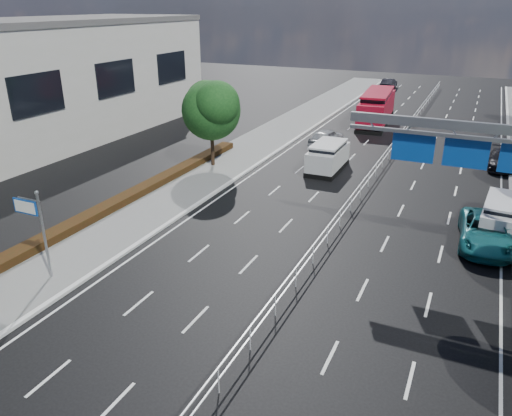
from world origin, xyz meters
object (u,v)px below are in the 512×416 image
at_px(overhead_gantry, 484,149).
at_px(near_car_dark, 389,84).
at_px(parked_car_teal, 486,232).
at_px(parked_car_dark, 501,160).
at_px(red_bus, 377,107).
at_px(white_minivan, 328,157).
at_px(silver_minivan, 502,217).
at_px(near_car_silver, 326,138).
at_px(toilet_sign, 34,219).

distance_m(overhead_gantry, near_car_dark, 53.34).
xyz_separation_m(parked_car_teal, parked_car_dark, (0.75, 14.90, -0.12)).
height_order(red_bus, parked_car_teal, red_bus).
height_order(white_minivan, red_bus, red_bus).
xyz_separation_m(red_bus, silver_minivan, (12.06, -24.36, -0.75)).
relative_size(near_car_silver, near_car_dark, 1.01).
relative_size(toilet_sign, near_car_silver, 0.95).
distance_m(near_car_silver, near_car_dark, 34.13).
bearing_deg(silver_minivan, toilet_sign, -139.60).
distance_m(toilet_sign, near_car_silver, 27.88).
height_order(overhead_gantry, parked_car_dark, overhead_gantry).
distance_m(white_minivan, near_car_silver, 6.86).
bearing_deg(red_bus, parked_car_dark, -48.10).
distance_m(near_car_dark, parked_car_dark, 37.67).
height_order(white_minivan, parked_car_teal, white_minivan).
height_order(toilet_sign, near_car_silver, toilet_sign).
bearing_deg(silver_minivan, near_car_silver, 140.95).
relative_size(toilet_sign, red_bus, 0.39).
relative_size(white_minivan, near_car_silver, 1.07).
height_order(silver_minivan, parked_car_dark, silver_minivan).
relative_size(overhead_gantry, near_car_silver, 2.24).
distance_m(white_minivan, parked_car_dark, 13.43).
xyz_separation_m(overhead_gantry, parked_car_dark, (1.56, 16.84, -4.95)).
bearing_deg(parked_car_teal, white_minivan, 138.08).
bearing_deg(red_bus, white_minivan, -94.21).
height_order(overhead_gantry, parked_car_teal, overhead_gantry).
relative_size(red_bus, parked_car_dark, 2.48).
height_order(white_minivan, silver_minivan, white_minivan).
bearing_deg(white_minivan, silver_minivan, -29.73).
xyz_separation_m(near_car_silver, near_car_dark, (-0.99, 34.11, -0.03)).
xyz_separation_m(toilet_sign, parked_car_dark, (19.25, 26.90, -2.29)).
relative_size(near_car_silver, parked_car_teal, 0.82).
bearing_deg(parked_car_dark, red_bus, 136.74).
bearing_deg(overhead_gantry, white_minivan, 134.09).
bearing_deg(near_car_dark, white_minivan, 96.62).
bearing_deg(parked_car_dark, parked_car_teal, -92.60).
xyz_separation_m(red_bus, near_car_silver, (-2.00, -11.05, -0.94)).
bearing_deg(near_car_silver, red_bus, -93.61).
distance_m(overhead_gantry, silver_minivan, 6.28).
distance_m(toilet_sign, near_car_dark, 61.61).
distance_m(white_minivan, red_bus, 17.59).
xyz_separation_m(white_minivan, parked_car_teal, (11.20, -8.79, -0.28)).
bearing_deg(parked_car_teal, overhead_gantry, -116.30).
relative_size(red_bus, parked_car_teal, 2.02).
bearing_deg(toilet_sign, parked_car_dark, 54.40).
bearing_deg(white_minivan, near_car_dark, 94.20).
relative_size(toilet_sign, parked_car_dark, 0.96).
bearing_deg(near_car_silver, parked_car_dark, -175.02).
xyz_separation_m(near_car_silver, parked_car_teal, (13.31, -15.31, -0.01)).
distance_m(near_car_dark, parked_car_teal, 51.45).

